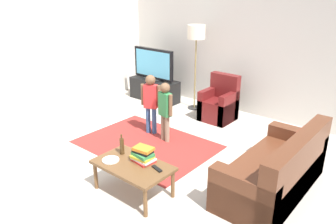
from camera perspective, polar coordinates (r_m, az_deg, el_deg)
The scene contains 16 objects.
ground at distance 5.12m, azimuth -4.37°, elevation -8.66°, with size 7.80×7.80×0.00m, color beige.
wall_back at distance 7.01m, azimuth 12.97°, elevation 10.79°, with size 6.00×0.12×2.70m, color silver.
wall_left at distance 7.01m, azimuth -22.84°, elevation 9.70°, with size 0.12×6.00×2.70m, color silver.
area_rug at distance 5.67m, azimuth -3.66°, elevation -5.50°, with size 2.20×1.60×0.01m, color #9E2D28.
tv_stand at distance 7.73m, azimuth -2.34°, elevation 3.80°, with size 1.20×0.44×0.50m.
tv at distance 7.56m, azimuth -2.52°, elevation 8.14°, with size 1.10×0.28×0.71m.
couch at distance 4.52m, azimuth 18.43°, elevation -9.90°, with size 0.80×1.80×0.86m.
armchair at distance 6.67m, azimuth 8.86°, elevation 1.19°, with size 0.60×0.60×0.90m.
floor_lamp at distance 6.92m, azimuth 4.88°, elevation 12.76°, with size 0.36×0.36×1.78m.
child_near_tv at distance 5.84m, azimuth -2.97°, elevation 2.26°, with size 0.34×0.21×1.09m.
child_center at distance 5.54m, azimuth -0.50°, elevation 0.90°, with size 0.34×0.17×1.04m.
coffee_table at distance 4.28m, azimuth -6.05°, elevation -9.43°, with size 1.00×0.60×0.42m.
book_stack at distance 4.25m, azimuth -4.31°, elevation -7.38°, with size 0.30×0.25×0.20m.
bottle at distance 4.45m, azimuth -7.92°, elevation -5.78°, with size 0.06×0.06×0.29m.
tv_remote at distance 4.12m, azimuth -1.92°, elevation -9.69°, with size 0.17×0.05×0.02m, color black.
plate at distance 4.37m, azimuth -9.81°, elevation -8.12°, with size 0.22×0.22×0.02m.
Camera 1 is at (3.15, -3.15, 2.53)m, focal length 35.50 mm.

